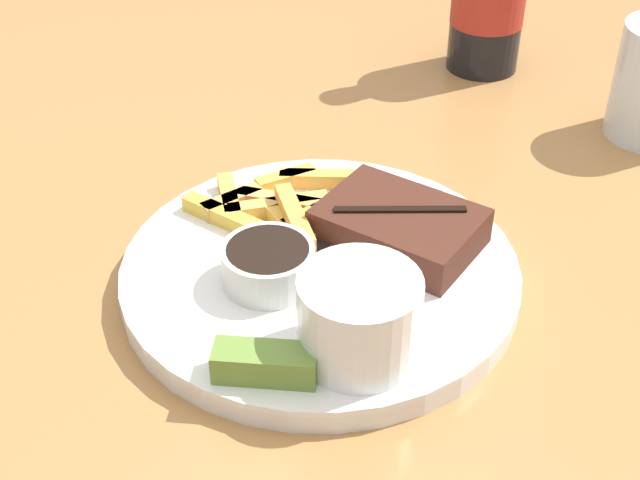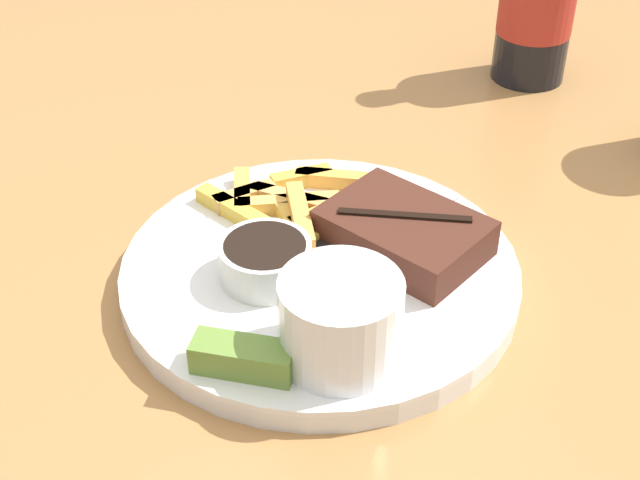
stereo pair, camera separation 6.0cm
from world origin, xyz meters
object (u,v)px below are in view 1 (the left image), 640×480
(dinner_plate, at_px, (320,274))
(knife_utensil, at_px, (345,238))
(dipping_sauce_cup, at_px, (268,263))
(pickle_spear, at_px, (265,363))
(steak_portion, at_px, (399,226))
(coleslaw_cup, at_px, (359,313))
(fork_utensil, at_px, (245,222))

(dinner_plate, bearing_deg, knife_utensil, 95.99)
(dipping_sauce_cup, bearing_deg, pickle_spear, -47.66)
(steak_portion, height_order, pickle_spear, steak_portion)
(steak_portion, bearing_deg, dipping_sauce_cup, -113.04)
(dinner_plate, bearing_deg, steak_portion, 64.84)
(pickle_spear, bearing_deg, dinner_plate, 114.33)
(coleslaw_cup, bearing_deg, pickle_spear, -118.73)
(steak_portion, distance_m, coleslaw_cup, 0.12)
(dipping_sauce_cup, height_order, pickle_spear, dipping_sauce_cup)
(dinner_plate, relative_size, dipping_sauce_cup, 4.40)
(fork_utensil, relative_size, knife_utensil, 0.81)
(dipping_sauce_cup, height_order, knife_utensil, dipping_sauce_cup)
(pickle_spear, height_order, fork_utensil, pickle_spear)
(coleslaw_cup, relative_size, pickle_spear, 1.18)
(coleslaw_cup, xyz_separation_m, knife_utensil, (-0.08, 0.08, -0.03))
(dinner_plate, bearing_deg, pickle_spear, -65.67)
(steak_portion, bearing_deg, knife_utensil, -140.17)
(coleslaw_cup, distance_m, knife_utensil, 0.12)
(steak_portion, xyz_separation_m, coleslaw_cup, (0.05, -0.11, 0.02))
(dinner_plate, bearing_deg, fork_utensil, -179.38)
(knife_utensil, bearing_deg, dinner_plate, -170.94)
(dipping_sauce_cup, bearing_deg, fork_utensil, 148.10)
(dipping_sauce_cup, bearing_deg, steak_portion, 66.96)
(dinner_plate, distance_m, pickle_spear, 0.11)
(knife_utensil, bearing_deg, coleslaw_cup, -133.20)
(dinner_plate, relative_size, fork_utensil, 2.04)
(dinner_plate, distance_m, fork_utensil, 0.07)
(dinner_plate, relative_size, pickle_spear, 4.38)
(dinner_plate, xyz_separation_m, pickle_spear, (0.05, -0.10, 0.02))
(coleslaw_cup, bearing_deg, knife_utensil, 133.73)
(dinner_plate, xyz_separation_m, fork_utensil, (-0.07, -0.00, 0.01))
(steak_portion, xyz_separation_m, knife_utensil, (-0.03, -0.02, -0.01))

